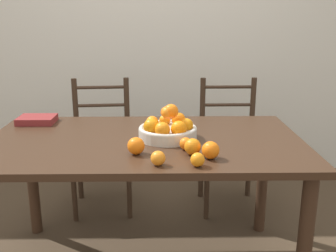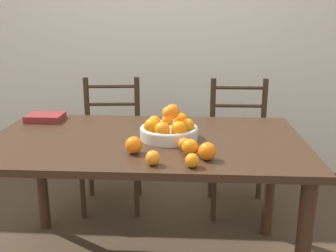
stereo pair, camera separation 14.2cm
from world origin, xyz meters
name	(u,v)px [view 1 (the left image)]	position (x,y,z in m)	size (l,w,h in m)	color
wall_back	(151,27)	(0.00, 1.51, 1.30)	(8.00, 0.06, 2.60)	silver
dining_table	(145,156)	(0.00, 0.00, 0.67)	(1.65, 0.94, 0.77)	#382316
fruit_bowl	(168,129)	(0.12, 0.00, 0.83)	(0.31, 0.31, 0.18)	beige
orange_loose_0	(158,158)	(0.08, -0.38, 0.80)	(0.06, 0.06, 0.06)	orange
orange_loose_1	(211,150)	(0.31, -0.30, 0.81)	(0.08, 0.08, 0.08)	orange
orange_loose_2	(193,147)	(0.23, -0.25, 0.81)	(0.08, 0.08, 0.08)	orange
orange_loose_3	(198,160)	(0.24, -0.40, 0.80)	(0.06, 0.06, 0.06)	orange
orange_loose_4	(186,144)	(0.21, -0.18, 0.80)	(0.06, 0.06, 0.06)	orange
orange_loose_5	(136,146)	(-0.03, -0.24, 0.81)	(0.08, 0.08, 0.08)	orange
chair_left	(102,146)	(-0.35, 0.77, 0.47)	(0.45, 0.44, 0.95)	#382619
chair_right	(229,146)	(0.59, 0.77, 0.47)	(0.43, 0.41, 0.95)	#382619
book_stack	(37,120)	(-0.66, 0.33, 0.79)	(0.21, 0.17, 0.04)	maroon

